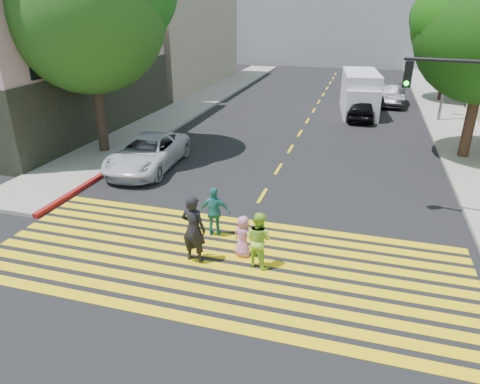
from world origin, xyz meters
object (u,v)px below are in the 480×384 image
at_px(tree_left, 88,3).
at_px(pedestrian_man, 194,229).
at_px(silver_car, 367,80).
at_px(pedestrian_extra, 215,212).
at_px(dark_car_parked, 393,95).
at_px(pedestrian_woman, 258,239).
at_px(tree_right_far, 456,20).
at_px(white_sedan, 148,153).
at_px(pedestrian_child, 243,236).
at_px(dark_car_near, 362,108).
at_px(white_van, 360,94).

height_order(tree_left, pedestrian_man, tree_left).
height_order(tree_left, silver_car, tree_left).
bearing_deg(pedestrian_extra, silver_car, -108.21).
bearing_deg(tree_left, dark_car_parked, 48.50).
bearing_deg(pedestrian_woman, tree_right_far, -85.54).
bearing_deg(pedestrian_woman, tree_left, -16.87).
bearing_deg(pedestrian_extra, dark_car_parked, -115.67).
distance_m(pedestrian_woman, pedestrian_extra, 2.11).
bearing_deg(white_sedan, dark_car_parked, 54.38).
relative_size(pedestrian_extra, white_sedan, 0.31).
bearing_deg(silver_car, tree_right_far, 145.72).
relative_size(tree_left, white_sedan, 1.94).
xyz_separation_m(pedestrian_woman, pedestrian_extra, (-1.69, 1.26, -0.00)).
xyz_separation_m(silver_car, dark_car_parked, (1.96, -7.28, 0.12)).
bearing_deg(pedestrian_woman, white_sedan, -21.70).
relative_size(pedestrian_woman, silver_car, 0.39).
bearing_deg(pedestrian_child, dark_car_near, -80.49).
bearing_deg(pedestrian_woman, dark_car_parked, -78.82).
bearing_deg(dark_car_parked, silver_car, 107.77).
bearing_deg(silver_car, pedestrian_child, 91.88).
bearing_deg(pedestrian_extra, tree_right_far, -121.97).
xyz_separation_m(pedestrian_child, white_sedan, (-5.97, 5.76, 0.09)).
height_order(silver_car, dark_car_parked, dark_car_parked).
bearing_deg(white_van, dark_car_near, -87.89).
xyz_separation_m(pedestrian_man, dark_car_near, (3.94, 18.27, -0.28)).
xyz_separation_m(tree_left, white_sedan, (2.98, -1.40, -5.96)).
height_order(pedestrian_woman, dark_car_near, pedestrian_woman).
height_order(tree_left, dark_car_parked, tree_left).
bearing_deg(pedestrian_man, dark_car_near, -93.43).
distance_m(white_sedan, white_van, 15.87).
xyz_separation_m(tree_right_far, pedestrian_woman, (-7.80, -25.37, -4.87)).
relative_size(pedestrian_man, pedestrian_extra, 1.24).
bearing_deg(silver_car, white_van, 95.59).
bearing_deg(dark_car_parked, tree_left, -128.84).
relative_size(tree_left, white_van, 1.69).
relative_size(pedestrian_woman, pedestrian_extra, 1.00).
bearing_deg(tree_left, white_van, 46.43).
distance_m(tree_right_far, pedestrian_child, 26.84).
height_order(pedestrian_child, silver_car, pedestrian_child).
height_order(pedestrian_woman, pedestrian_child, pedestrian_woman).
bearing_deg(white_sedan, pedestrian_extra, -48.45).
distance_m(pedestrian_child, pedestrian_extra, 1.48).
xyz_separation_m(pedestrian_man, silver_car, (4.00, 30.55, -0.39)).
bearing_deg(tree_left, dark_car_near, 41.93).
relative_size(tree_left, pedestrian_child, 8.01).
bearing_deg(pedestrian_child, pedestrian_extra, -19.62).
height_order(tree_right_far, silver_car, tree_right_far).
relative_size(silver_car, dark_car_parked, 0.94).
bearing_deg(tree_left, pedestrian_man, -45.24).
distance_m(pedestrian_man, white_sedan, 7.97).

